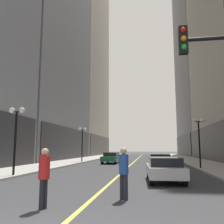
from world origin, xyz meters
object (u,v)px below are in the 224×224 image
car_blue (160,161)px  car_green (111,157)px  street_lamp_right_mid (199,132)px  car_silver (165,168)px  pedestrian_in_red_jacket (44,173)px  pedestrian_in_blue_hoodie (124,169)px  street_lamp_left_near (16,126)px  street_lamp_left_far (82,137)px

car_blue → car_green: (-5.45, 7.85, 0.00)m
street_lamp_right_mid → car_blue: bearing=-174.9°
car_silver → car_blue: 8.25m
car_green → pedestrian_in_red_jacket: (1.38, -22.79, 0.34)m
street_lamp_right_mid → pedestrian_in_red_jacket: bearing=-116.3°
pedestrian_in_blue_hoodie → street_lamp_left_near: bearing=142.6°
street_lamp_left_near → street_lamp_right_mid: 14.99m
street_lamp_left_near → street_lamp_left_far: same height
car_blue → street_lamp_left_far: street_lamp_left_far is taller
street_lamp_right_mid → pedestrian_in_blue_hoodie: bearing=-111.2°
car_silver → pedestrian_in_red_jacket: size_ratio=2.44×
car_green → street_lamp_right_mid: size_ratio=1.05×
car_blue → street_lamp_left_far: size_ratio=0.98×
pedestrian_in_red_jacket → car_silver: bearing=59.2°
car_silver → street_lamp_left_near: bearing=175.3°
street_lamp_left_far → street_lamp_left_near: bearing=-90.0°
pedestrian_in_red_jacket → street_lamp_left_near: (-5.27, 7.44, 2.20)m
car_silver → street_lamp_left_near: (-9.26, 0.75, 2.54)m
pedestrian_in_blue_hoodie → pedestrian_in_red_jacket: bearing=-143.6°
pedestrian_in_red_jacket → street_lamp_left_far: size_ratio=0.41×
pedestrian_in_blue_hoodie → car_green: bearing=99.8°
pedestrian_in_blue_hoodie → street_lamp_left_near: (-7.54, 5.76, 2.18)m
pedestrian_in_blue_hoodie → car_blue: bearing=82.3°
street_lamp_left_far → car_green: bearing=-10.7°
street_lamp_right_mid → street_lamp_left_near: bearing=-148.6°
car_silver → street_lamp_left_near: street_lamp_left_near is taller
car_blue → street_lamp_right_mid: 4.30m
car_blue → car_green: 9.56m
street_lamp_left_near → street_lamp_right_mid: same height
pedestrian_in_red_jacket → street_lamp_left_far: bearing=102.6°
pedestrian_in_red_jacket → street_lamp_right_mid: 17.14m
street_lamp_left_far → car_blue: bearing=-42.6°
car_green → street_lamp_left_near: size_ratio=1.05×
pedestrian_in_blue_hoodie → street_lamp_left_far: size_ratio=0.41×
street_lamp_left_far → car_silver: bearing=-61.2°
car_green → car_silver: bearing=-71.6°
car_blue → pedestrian_in_blue_hoodie: pedestrian_in_blue_hoodie is taller
pedestrian_in_blue_hoodie → street_lamp_left_near: size_ratio=0.41×
pedestrian_in_red_jacket → street_lamp_left_near: 9.38m
car_green → pedestrian_in_blue_hoodie: pedestrian_in_blue_hoodie is taller
car_green → pedestrian_in_blue_hoodie: size_ratio=2.56×
pedestrian_in_blue_hoodie → street_lamp_right_mid: size_ratio=0.41×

